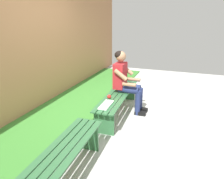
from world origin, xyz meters
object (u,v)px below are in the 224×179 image
object	(u,v)px
apple	(109,97)
book_open	(106,105)
bench_far	(54,168)
bench_near	(118,98)
person_seated	(126,80)

from	to	relation	value
apple	book_open	world-z (taller)	apple
bench_far	bench_near	bearing A→B (deg)	180.00
person_seated	apple	size ratio (longest dim) A/B	16.79
bench_near	person_seated	xyz separation A→B (m)	(-0.19, 0.10, 0.34)
bench_far	person_seated	size ratio (longest dim) A/B	1.56
bench_far	apple	bearing A→B (deg)	-177.80
bench_near	person_seated	bearing A→B (deg)	152.37
apple	book_open	bearing A→B (deg)	11.89
bench_far	apple	world-z (taller)	apple
book_open	person_seated	bearing A→B (deg)	170.21
person_seated	apple	distance (m)	0.55
bench_near	bench_far	xyz separation A→B (m)	(2.12, -0.00, 0.00)
bench_near	book_open	distance (m)	0.62
bench_far	book_open	bearing A→B (deg)	-179.90
book_open	apple	bearing A→B (deg)	-170.70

